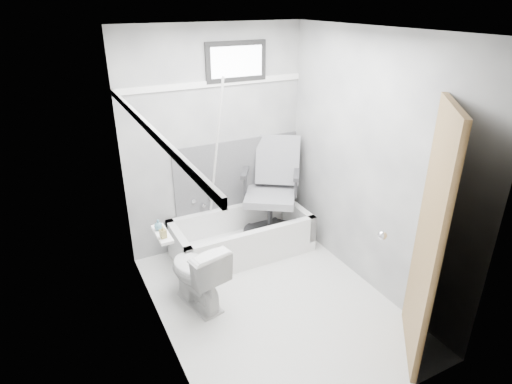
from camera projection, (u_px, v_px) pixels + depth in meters
floor at (273, 303)px, 4.01m from camera, size 2.60×2.60×0.00m
ceiling at (278, 30)px, 3.01m from camera, size 2.60×2.60×0.00m
wall_back at (216, 142)px, 4.57m from camera, size 2.00×0.02×2.40m
wall_front at (386, 266)px, 2.46m from camera, size 2.00×0.02×2.40m
wall_left at (155, 211)px, 3.10m from camera, size 0.02×2.60×2.40m
wall_right at (370, 166)px, 3.93m from camera, size 0.02×2.60×2.40m
bathtub at (242, 235)px, 4.73m from camera, size 1.50×0.70×0.42m
office_chair at (270, 190)px, 4.71m from camera, size 0.88×0.88×1.10m
toilet at (197, 274)px, 3.88m from camera, size 0.50×0.73×0.65m
door at (488, 252)px, 2.96m from camera, size 0.78×0.78×2.00m
window at (236, 61)px, 4.32m from camera, size 0.66×0.04×0.40m
backerboard at (238, 173)px, 4.83m from camera, size 1.50×0.02×0.78m
trim_back at (214, 84)px, 4.30m from camera, size 2.00×0.02×0.06m
trim_left at (148, 128)px, 2.85m from camera, size 0.02×2.60×0.06m
pole at (215, 164)px, 4.39m from camera, size 0.02×0.61×1.87m
shelf at (162, 234)px, 3.39m from camera, size 0.10×0.32×0.02m
soap_bottle_a at (163, 232)px, 3.29m from camera, size 0.05×0.05×0.10m
soap_bottle_b at (158, 225)px, 3.41m from camera, size 0.09×0.09×0.09m
faucet at (202, 202)px, 4.73m from camera, size 0.26×0.10×0.16m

